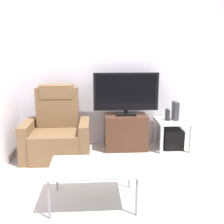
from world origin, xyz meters
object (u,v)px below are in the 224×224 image
Objects in this scene: book_upright at (168,115)px; recliner_armchair at (57,133)px; subwoofer_box at (172,139)px; cell_phone at (88,165)px; game_console at (175,111)px; coffee_table at (93,168)px; tv_stand at (126,132)px; television at (126,93)px; side_table at (173,124)px.

recliner_armchair is at bearing -173.16° from book_upright.
subwoofer_box is 2.08m from cell_phone.
recliner_armchair is 6.01× the size of book_upright.
game_console reaches higher than coffee_table.
tv_stand is 0.64× the size of recliner_armchair.
television reaches higher than cell_phone.
side_table is (0.77, -0.04, 0.12)m from tv_stand.
book_upright is at bearing 11.58° from recliner_armchair.
television is 6.99× the size of cell_phone.
book_upright reaches higher than side_table.
recliner_armchair is at bearing 97.61° from cell_phone.
subwoofer_box is (1.86, 0.23, -0.21)m from recliner_armchair.
recliner_armchair is 1.78m from book_upright.
television is at bearing 19.64° from recliner_armchair.
game_console is 1.97× the size of cell_phone.
tv_stand is at bearing 177.11° from subwoofer_box.
side_table is 3.60× the size of cell_phone.
television is 5.83× the size of book_upright.
television is at bearing 176.60° from game_console.
television is at bearing 173.39° from book_upright.
game_console is 2.08m from coffee_table.
subwoofer_box is (0.77, -0.04, -0.12)m from tv_stand.
recliner_armchair is 1.20× the size of coffee_table.
television is at bearing 175.71° from subwoofer_box.
tv_stand is 0.78m from subwoofer_box.
coffee_table reaches higher than subwoofer_box.
side_table is at bearing -2.89° from tv_stand.
cell_phone is (-1.35, -1.56, 0.01)m from side_table.
side_table is 1.83× the size of game_console.
game_console is at bearing 35.38° from cell_phone.
recliner_armchair is 1.89m from subwoofer_box.
coffee_table is at bearing -7.61° from cell_phone.
game_console is at bearing -3.40° from television.
side_table is 0.60× the size of coffee_table.
book_upright reaches higher than coffee_table.
recliner_armchair reaches higher than coffee_table.
tv_stand is at bearing -90.00° from television.
side_table reaches higher than cell_phone.
cell_phone is at bearing -131.47° from game_console.
book_upright reaches higher than subwoofer_box.
tv_stand reaches higher than coffee_table.
tv_stand is at bearing 177.94° from game_console.
tv_stand is 1.69m from coffee_table.
side_table is at bearing -4.29° from television.
tv_stand is 2.34× the size of game_console.
coffee_table is at bearing -129.93° from side_table.
subwoofer_box is at bearing -2.89° from tv_stand.
television is 1.78m from coffee_table.
coffee_table is 6.00× the size of cell_phone.
book_upright is (-0.10, -0.02, 0.17)m from side_table.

